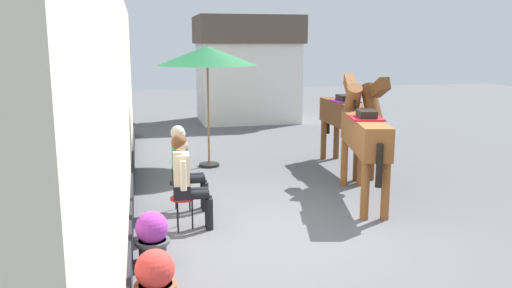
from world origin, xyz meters
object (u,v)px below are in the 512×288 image
object	(u,v)px
saddled_horse_near	(363,132)
flower_planter_near	(155,279)
seated_visitor_near	(186,177)
saddled_horse_far	(349,116)
cafe_parasol	(207,56)
seated_visitor_far	(184,164)
flower_planter_far	(152,236)

from	to	relation	value
saddled_horse_near	flower_planter_near	world-z (taller)	saddled_horse_near
seated_visitor_near	saddled_horse_near	world-z (taller)	saddled_horse_near
flower_planter_near	saddled_horse_far	bearing A→B (deg)	50.68
seated_visitor_near	cafe_parasol	xyz separation A→B (m)	(0.82, 3.79, 1.59)
seated_visitor_far	saddled_horse_near	xyz separation A→B (m)	(3.02, 0.02, 0.38)
seated_visitor_far	saddled_horse_far	world-z (taller)	saddled_horse_far
saddled_horse_far	cafe_parasol	distance (m)	3.20
flower_planter_near	seated_visitor_near	bearing A→B (deg)	76.95
seated_visitor_far	saddled_horse_far	xyz separation A→B (m)	(3.58, 1.97, 0.38)
saddled_horse_far	flower_planter_near	xyz separation A→B (m)	(-4.15, -5.06, -0.82)
flower_planter_near	saddled_horse_near	bearing A→B (deg)	40.94
seated_visitor_near	saddled_horse_far	xyz separation A→B (m)	(3.63, 2.81, 0.38)
saddled_horse_far	seated_visitor_far	bearing A→B (deg)	-151.21
saddled_horse_near	cafe_parasol	world-z (taller)	cafe_parasol
flower_planter_far	flower_planter_near	bearing A→B (deg)	-90.15
seated_visitor_near	cafe_parasol	world-z (taller)	cafe_parasol
seated_visitor_far	flower_planter_far	world-z (taller)	seated_visitor_far
saddled_horse_near	saddled_horse_far	distance (m)	2.03
seated_visitor_near	saddled_horse_far	size ratio (longest dim) A/B	0.46
flower_planter_far	saddled_horse_far	bearing A→B (deg)	42.95
saddled_horse_near	saddled_horse_far	xyz separation A→B (m)	(0.56, 1.95, 0.00)
flower_planter_near	cafe_parasol	world-z (taller)	cafe_parasol
seated_visitor_far	saddled_horse_near	bearing A→B (deg)	0.29
seated_visitor_near	saddled_horse_near	size ratio (longest dim) A/B	0.47
seated_visitor_near	saddled_horse_near	bearing A→B (deg)	15.64
cafe_parasol	saddled_horse_near	bearing A→B (deg)	-52.61
flower_planter_far	cafe_parasol	bearing A→B (deg)	74.48
flower_planter_far	cafe_parasol	world-z (taller)	cafe_parasol
saddled_horse_near	flower_planter_near	size ratio (longest dim) A/B	4.61
seated_visitor_far	flower_planter_far	size ratio (longest dim) A/B	2.17
seated_visitor_far	flower_planter_far	xyz separation A→B (m)	(-0.56, -1.89, -0.44)
seated_visitor_near	flower_planter_near	distance (m)	2.35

